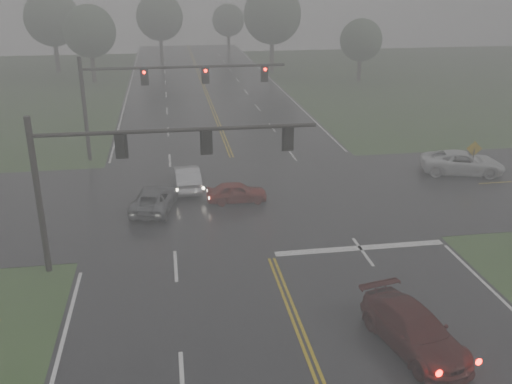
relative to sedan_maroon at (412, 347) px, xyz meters
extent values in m
cube|color=black|center=(-3.79, 13.50, 0.00)|extent=(18.00, 160.00, 0.02)
cube|color=black|center=(-3.79, 15.50, 0.00)|extent=(120.00, 14.00, 0.02)
cube|color=silver|center=(0.71, 7.90, 0.00)|extent=(8.50, 0.50, 0.01)
imported|color=#3D0C0B|center=(0.00, 0.00, 0.00)|extent=(3.04, 5.30, 1.45)
imported|color=maroon|center=(-4.50, 14.90, 0.00)|extent=(3.54, 1.43, 1.21)
imported|color=#B9BBC2|center=(-7.29, 17.63, 0.00)|extent=(1.72, 4.41, 1.43)
imported|color=#54565B|center=(-9.29, 14.46, 0.00)|extent=(3.00, 4.84, 1.25)
imported|color=silver|center=(11.11, 17.63, 0.00)|extent=(5.86, 3.82, 1.50)
cylinder|color=black|center=(-13.99, 8.02, 3.58)|extent=(0.28, 0.28, 7.15)
cylinder|color=black|center=(-13.99, 8.02, 6.36)|extent=(0.18, 0.18, 0.79)
cylinder|color=black|center=(-7.87, 8.02, 6.31)|extent=(12.24, 0.18, 0.18)
cube|color=black|center=(-10.32, 8.02, 5.71)|extent=(0.34, 0.28, 1.04)
cube|color=black|center=(-10.32, 8.17, 5.71)|extent=(0.55, 0.03, 1.24)
cube|color=black|center=(-6.65, 8.02, 5.71)|extent=(0.34, 0.28, 1.04)
cube|color=black|center=(-6.65, 8.17, 5.71)|extent=(0.55, 0.03, 1.24)
cube|color=black|center=(-2.98, 8.02, 5.71)|extent=(0.34, 0.28, 1.04)
cube|color=black|center=(-2.98, 8.17, 5.71)|extent=(0.55, 0.03, 1.24)
cylinder|color=black|center=(-13.99, 24.66, 3.67)|extent=(0.29, 0.29, 7.34)
cylinder|color=black|center=(-13.99, 24.66, 6.53)|extent=(0.18, 0.18, 0.82)
cylinder|color=black|center=(-6.87, 24.66, 6.47)|extent=(14.25, 0.18, 0.18)
cube|color=black|center=(-9.72, 24.66, 5.86)|extent=(0.35, 0.29, 1.07)
cube|color=black|center=(-9.72, 24.82, 5.86)|extent=(0.56, 0.03, 1.27)
cylinder|color=#FF0C05|center=(-9.72, 24.50, 6.20)|extent=(0.22, 0.06, 0.22)
cube|color=black|center=(-5.44, 24.66, 5.86)|extent=(0.35, 0.29, 1.07)
cube|color=black|center=(-5.44, 24.82, 5.86)|extent=(0.56, 0.03, 1.27)
cylinder|color=#FF0C05|center=(-5.44, 24.50, 6.20)|extent=(0.22, 0.06, 0.22)
cube|color=black|center=(-1.16, 24.66, 5.86)|extent=(0.35, 0.29, 1.07)
cube|color=black|center=(-1.16, 24.82, 5.86)|extent=(0.56, 0.03, 1.27)
cylinder|color=#FF0C05|center=(-1.16, 24.50, 6.20)|extent=(0.22, 0.06, 0.22)
cylinder|color=black|center=(11.35, 16.82, 0.98)|extent=(0.07, 0.07, 1.95)
cube|color=gold|center=(11.35, 16.85, 1.95)|extent=(1.02, 0.21, 1.03)
cylinder|color=#2D251D|center=(-16.97, 57.05, 1.77)|extent=(0.54, 0.54, 3.54)
sphere|color=#384D33|center=(-16.97, 57.05, 6.09)|extent=(6.29, 6.29, 6.29)
cylinder|color=#2D251D|center=(6.23, 61.56, 2.16)|extent=(0.58, 0.58, 4.33)
sphere|color=#384D33|center=(6.23, 61.56, 7.45)|extent=(7.70, 7.70, 7.70)
cylinder|color=#2D251D|center=(-8.59, 72.14, 1.92)|extent=(0.52, 0.52, 3.84)
sphere|color=#384D33|center=(-8.59, 72.14, 6.61)|extent=(6.82, 6.82, 6.82)
cylinder|color=#2D251D|center=(15.58, 52.46, 1.45)|extent=(0.50, 0.50, 2.90)
sphere|color=#384D33|center=(15.58, 52.46, 5.00)|extent=(5.16, 5.16, 5.16)
cylinder|color=#2D251D|center=(-22.61, 65.66, 2.04)|extent=(0.62, 0.62, 4.08)
sphere|color=#384D33|center=(-22.61, 65.66, 7.03)|extent=(7.25, 7.25, 7.25)
cylinder|color=#2D251D|center=(2.71, 82.95, 1.52)|extent=(0.53, 0.53, 3.04)
sphere|color=#384D33|center=(2.71, 82.95, 5.23)|extent=(5.40, 5.40, 5.40)
camera|label=1|loc=(-8.28, -16.10, 12.65)|focal=40.00mm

